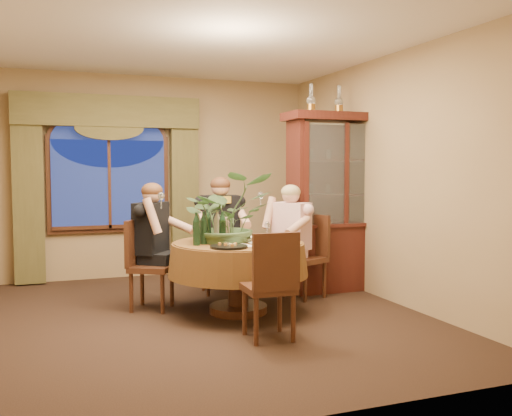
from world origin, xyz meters
name	(u,v)px	position (x,y,z in m)	size (l,w,h in m)	color
floor	(198,318)	(0.00, 0.00, 0.00)	(5.00, 5.00, 0.00)	black
wall_back	(152,177)	(0.00, 2.50, 1.40)	(4.50, 4.50, 0.00)	#92774E
wall_right	(390,179)	(2.25, 0.00, 1.40)	(5.00, 5.00, 0.00)	#92774E
ceiling	(196,37)	(0.00, 0.00, 2.80)	(5.00, 5.00, 0.00)	white
window	(109,184)	(-0.60, 2.43, 1.30)	(1.62, 0.10, 1.32)	navy
arched_transom	(108,127)	(-0.60, 2.43, 2.08)	(1.60, 0.06, 0.44)	navy
drapery_left	(28,194)	(-1.63, 2.38, 1.18)	(0.38, 0.14, 2.32)	#4D4924
drapery_right	(184,192)	(0.43, 2.38, 1.18)	(0.38, 0.14, 2.32)	#4D4924
swag_valance	(109,111)	(-0.60, 2.35, 2.28)	(2.45, 0.16, 0.42)	#4D4924
dining_table	(238,277)	(0.45, 0.07, 0.38)	(1.46, 1.46, 0.75)	brown
china_cabinet	(338,202)	(1.99, 0.74, 1.10)	(1.36, 0.54, 2.19)	#34120E
oil_lamp_left	(311,98)	(1.61, 0.74, 2.36)	(0.11, 0.11, 0.34)	#A5722D
oil_lamp_center	(339,99)	(1.99, 0.74, 2.36)	(0.11, 0.11, 0.34)	#A5722D
oil_lamp_right	(366,101)	(2.37, 0.74, 2.36)	(0.11, 0.11, 0.34)	#A5722D
chair_right	(304,257)	(1.40, 0.46, 0.48)	(0.42, 0.42, 0.96)	black
chair_back_right	(219,254)	(0.55, 1.06, 0.48)	(0.42, 0.42, 0.96)	black
chair_back	(152,265)	(-0.38, 0.52, 0.48)	(0.42, 0.42, 0.96)	black
chair_front_left	(268,285)	(0.41, -0.89, 0.48)	(0.42, 0.42, 0.96)	black
person_pink	(292,241)	(1.27, 0.54, 0.67)	(0.48, 0.44, 1.33)	beige
person_back	(151,244)	(-0.35, 0.69, 0.68)	(0.49, 0.45, 1.36)	black
person_scarf	(220,235)	(0.56, 1.06, 0.71)	(0.51, 0.47, 1.42)	black
stoneware_vase	(224,229)	(0.33, 0.16, 0.88)	(0.13, 0.13, 0.25)	#997A65
centerpiece_plant	(226,183)	(0.36, 0.18, 1.36)	(0.95, 1.06, 0.83)	#3D5B33
olive_bowl	(244,240)	(0.50, 0.01, 0.77)	(0.14, 0.14, 0.05)	#4C5B33
cheese_platter	(229,247)	(0.22, -0.34, 0.76)	(0.37, 0.37, 0.02)	black
wine_bottle_0	(204,228)	(0.06, 0.01, 0.92)	(0.07, 0.07, 0.33)	black
wine_bottle_1	(197,227)	(0.04, 0.17, 0.92)	(0.07, 0.07, 0.33)	tan
wine_bottle_2	(223,228)	(0.26, -0.02, 0.92)	(0.07, 0.07, 0.33)	black
wine_bottle_3	(208,225)	(0.18, 0.27, 0.92)	(0.07, 0.07, 0.33)	black
wine_bottle_4	(196,229)	(-0.03, -0.05, 0.92)	(0.07, 0.07, 0.33)	black
wine_bottle_5	(217,226)	(0.24, 0.12, 0.92)	(0.07, 0.07, 0.33)	tan
tasting_paper_0	(260,243)	(0.63, -0.12, 0.75)	(0.21, 0.30, 0.00)	white
tasting_paper_1	(259,237)	(0.79, 0.33, 0.75)	(0.21, 0.30, 0.00)	white
tasting_paper_2	(239,245)	(0.37, -0.22, 0.75)	(0.21, 0.30, 0.00)	white
wine_glass_person_pink	(267,229)	(0.87, 0.31, 0.84)	(0.07, 0.07, 0.18)	silver
wine_glass_person_back	(195,232)	(0.07, 0.37, 0.84)	(0.07, 0.07, 0.18)	silver
wine_glass_person_scarf	(229,229)	(0.50, 0.55, 0.84)	(0.07, 0.07, 0.18)	silver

